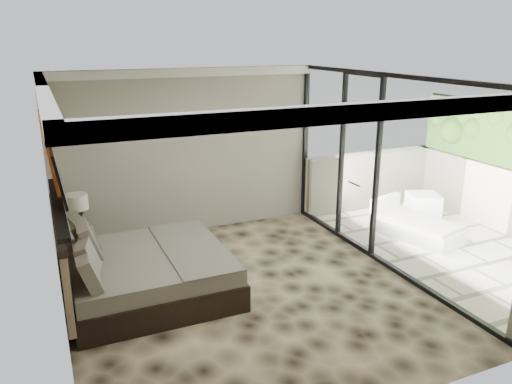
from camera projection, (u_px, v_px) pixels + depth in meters
name	position (u px, v px, depth m)	size (l,w,h in m)	color
floor	(245.00, 293.00, 6.66)	(5.00, 5.00, 0.00)	black
ceiling	(244.00, 80.00, 5.84)	(4.50, 5.00, 0.02)	silver
back_wall	(188.00, 153.00, 8.43)	(4.50, 0.02, 2.80)	gray
left_wall	(53.00, 218.00, 5.39)	(0.02, 5.00, 2.80)	gray
glass_wall	(390.00, 174.00, 7.12)	(0.08, 5.00, 2.80)	white
terrace_slab	(457.00, 251.00, 8.12)	(3.00, 5.00, 0.12)	beige
picture_ledge	(58.00, 205.00, 5.47)	(0.12, 2.20, 0.05)	black
bed	(141.00, 271.00, 6.51)	(2.11, 2.05, 1.17)	black
nightstand	(79.00, 251.00, 7.39)	(0.48, 0.48, 0.48)	black
table_lamp	(77.00, 209.00, 7.21)	(0.33, 0.33, 0.59)	black
abstract_canvas	(49.00, 151.00, 5.90)	(0.04, 0.90, 0.90)	#B7160F
framed_print	(59.00, 179.00, 5.31)	(0.03, 0.50, 0.60)	black
ottoman	(423.00, 208.00, 9.19)	(0.53, 0.53, 0.53)	white
lounger	(414.00, 227.00, 8.51)	(1.08, 1.59, 0.57)	silver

